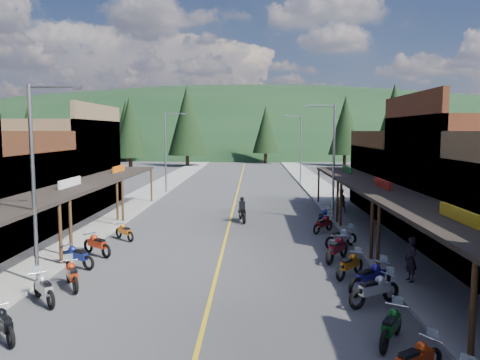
# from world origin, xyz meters

# --- Properties ---
(ground) EXTENTS (220.00, 220.00, 0.00)m
(ground) POSITION_xyz_m (0.00, 0.00, 0.00)
(ground) COLOR #38383A
(ground) RESTS_ON ground
(centerline) EXTENTS (0.15, 90.00, 0.01)m
(centerline) POSITION_xyz_m (0.00, 20.00, 0.01)
(centerline) COLOR gold
(centerline) RESTS_ON ground
(sidewalk_west) EXTENTS (3.40, 94.00, 0.15)m
(sidewalk_west) POSITION_xyz_m (-8.70, 20.00, 0.07)
(sidewalk_west) COLOR gray
(sidewalk_west) RESTS_ON ground
(sidewalk_east) EXTENTS (3.40, 94.00, 0.15)m
(sidewalk_east) POSITION_xyz_m (8.70, 20.00, 0.07)
(sidewalk_east) COLOR gray
(sidewalk_east) RESTS_ON ground
(shop_west_3) EXTENTS (10.90, 10.20, 8.20)m
(shop_west_3) POSITION_xyz_m (-13.78, 11.30, 3.52)
(shop_west_3) COLOR brown
(shop_west_3) RESTS_ON ground
(shop_east_2) EXTENTS (10.90, 9.00, 8.20)m
(shop_east_2) POSITION_xyz_m (13.78, 1.70, 3.52)
(shop_east_2) COLOR #562B19
(shop_east_2) RESTS_ON ground
(shop_east_3) EXTENTS (10.90, 10.20, 6.20)m
(shop_east_3) POSITION_xyz_m (13.75, 11.30, 2.53)
(shop_east_3) COLOR #4C2D16
(shop_east_3) RESTS_ON ground
(streetlight_0) EXTENTS (2.16, 0.18, 8.00)m
(streetlight_0) POSITION_xyz_m (-6.95, -6.00, 4.46)
(streetlight_0) COLOR gray
(streetlight_0) RESTS_ON ground
(streetlight_1) EXTENTS (2.16, 0.18, 8.00)m
(streetlight_1) POSITION_xyz_m (-6.95, 22.00, 4.46)
(streetlight_1) COLOR gray
(streetlight_1) RESTS_ON ground
(streetlight_2) EXTENTS (2.16, 0.18, 8.00)m
(streetlight_2) POSITION_xyz_m (6.95, 8.00, 4.46)
(streetlight_2) COLOR gray
(streetlight_2) RESTS_ON ground
(streetlight_3) EXTENTS (2.16, 0.18, 8.00)m
(streetlight_3) POSITION_xyz_m (6.95, 30.00, 4.46)
(streetlight_3) COLOR gray
(streetlight_3) RESTS_ON ground
(ridge_hill) EXTENTS (310.00, 140.00, 60.00)m
(ridge_hill) POSITION_xyz_m (0.00, 135.00, 0.00)
(ridge_hill) COLOR black
(ridge_hill) RESTS_ON ground
(pine_0) EXTENTS (5.04, 5.04, 11.00)m
(pine_0) POSITION_xyz_m (-40.00, 62.00, 6.48)
(pine_0) COLOR black
(pine_0) RESTS_ON ground
(pine_1) EXTENTS (5.88, 5.88, 12.50)m
(pine_1) POSITION_xyz_m (-24.00, 70.00, 7.24)
(pine_1) COLOR black
(pine_1) RESTS_ON ground
(pine_2) EXTENTS (6.72, 6.72, 14.00)m
(pine_2) POSITION_xyz_m (-10.00, 58.00, 7.99)
(pine_2) COLOR black
(pine_2) RESTS_ON ground
(pine_3) EXTENTS (5.04, 5.04, 11.00)m
(pine_3) POSITION_xyz_m (4.00, 66.00, 6.48)
(pine_3) COLOR black
(pine_3) RESTS_ON ground
(pine_4) EXTENTS (5.88, 5.88, 12.50)m
(pine_4) POSITION_xyz_m (18.00, 60.00, 7.24)
(pine_4) COLOR black
(pine_4) RESTS_ON ground
(pine_5) EXTENTS (6.72, 6.72, 14.00)m
(pine_5) POSITION_xyz_m (34.00, 72.00, 7.99)
(pine_5) COLOR black
(pine_5) RESTS_ON ground
(pine_7) EXTENTS (5.88, 5.88, 12.50)m
(pine_7) POSITION_xyz_m (-32.00, 76.00, 7.24)
(pine_7) COLOR black
(pine_7) RESTS_ON ground
(pine_8) EXTENTS (4.48, 4.48, 10.00)m
(pine_8) POSITION_xyz_m (-22.00, 40.00, 5.98)
(pine_8) COLOR black
(pine_8) RESTS_ON ground
(pine_9) EXTENTS (4.93, 4.93, 10.80)m
(pine_9) POSITION_xyz_m (24.00, 45.00, 6.38)
(pine_9) COLOR black
(pine_9) RESTS_ON ground
(pine_10) EXTENTS (5.38, 5.38, 11.60)m
(pine_10) POSITION_xyz_m (-18.00, 50.00, 6.78)
(pine_10) COLOR black
(pine_10) RESTS_ON ground
(pine_11) EXTENTS (5.82, 5.82, 12.40)m
(pine_11) POSITION_xyz_m (20.00, 38.00, 7.19)
(pine_11) COLOR black
(pine_11) RESTS_ON ground
(bike_west_3) EXTENTS (1.80, 1.86, 1.11)m
(bike_west_3) POSITION_xyz_m (-5.83, -10.93, 0.55)
(bike_west_3) COLOR black
(bike_west_3) RESTS_ON ground
(bike_west_4) EXTENTS (1.91, 2.04, 1.20)m
(bike_west_4) POSITION_xyz_m (-5.96, -7.94, 0.60)
(bike_west_4) COLOR #AEAEB4
(bike_west_4) RESTS_ON ground
(bike_west_5) EXTENTS (1.68, 2.17, 1.20)m
(bike_west_5) POSITION_xyz_m (-5.56, -6.34, 0.60)
(bike_west_5) COLOR #BA2F0D
(bike_west_5) RESTS_ON ground
(bike_west_6) EXTENTS (2.20, 1.61, 1.21)m
(bike_west_6) POSITION_xyz_m (-6.43, -3.58, 0.60)
(bike_west_6) COLOR navy
(bike_west_6) RESTS_ON ground
(bike_west_7) EXTENTS (2.18, 1.95, 1.26)m
(bike_west_7) POSITION_xyz_m (-6.21, -1.45, 0.63)
(bike_west_7) COLOR red
(bike_west_7) RESTS_ON ground
(bike_west_8) EXTENTS (1.75, 1.78, 1.07)m
(bike_west_8) POSITION_xyz_m (-5.75, 1.91, 0.53)
(bike_west_8) COLOR #CB650E
(bike_west_8) RESTS_ON ground
(bike_east_2) EXTENTS (2.05, 1.69, 1.16)m
(bike_east_2) POSITION_xyz_m (5.61, -12.89, 0.58)
(bike_east_2) COLOR #B3310C
(bike_east_2) RESTS_ON ground
(bike_east_3) EXTENTS (1.65, 2.15, 1.19)m
(bike_east_3) POSITION_xyz_m (5.61, -10.86, 0.59)
(bike_east_3) COLOR #0E4616
(bike_east_3) RESTS_ON ground
(bike_east_4) EXTENTS (2.31, 1.75, 1.27)m
(bike_east_4) POSITION_xyz_m (5.91, -7.83, 0.64)
(bike_east_4) COLOR #A9AAAE
(bike_east_4) RESTS_ON ground
(bike_east_5) EXTENTS (2.33, 2.04, 1.34)m
(bike_east_5) POSITION_xyz_m (6.09, -6.53, 0.67)
(bike_east_5) COLOR navy
(bike_east_5) RESTS_ON ground
(bike_east_6) EXTENTS (1.86, 1.97, 1.16)m
(bike_east_6) POSITION_xyz_m (5.71, -4.58, 0.58)
(bike_east_6) COLOR #B4610C
(bike_east_6) RESTS_ON ground
(bike_east_7) EXTENTS (1.92, 2.37, 1.33)m
(bike_east_7) POSITION_xyz_m (5.61, -2.08, 0.66)
(bike_east_7) COLOR maroon
(bike_east_7) RESTS_ON ground
(bike_east_8) EXTENTS (2.16, 1.71, 1.20)m
(bike_east_8) POSITION_xyz_m (6.29, 0.55, 0.60)
(bike_east_8) COLOR #9E9DA2
(bike_east_8) RESTS_ON ground
(bike_east_9) EXTENTS (1.83, 2.00, 1.17)m
(bike_east_9) POSITION_xyz_m (5.88, 4.21, 0.58)
(bike_east_9) COLOR maroon
(bike_east_9) RESTS_ON ground
(bike_east_10) EXTENTS (1.62, 2.33, 1.27)m
(bike_east_10) POSITION_xyz_m (6.20, 6.20, 0.64)
(bike_east_10) COLOR navy
(bike_east_10) RESTS_ON ground
(rider_on_bike) EXTENTS (1.16, 2.42, 1.77)m
(rider_on_bike) POSITION_xyz_m (0.84, 7.50, 0.71)
(rider_on_bike) COLOR black
(rider_on_bike) RESTS_ON ground
(pedestrian_east_a) EXTENTS (0.52, 0.72, 1.83)m
(pedestrian_east_a) POSITION_xyz_m (7.94, -5.54, 1.06)
(pedestrian_east_a) COLOR black
(pedestrian_east_a) RESTS_ON sidewalk_east
(pedestrian_east_b) EXTENTS (0.98, 0.75, 1.77)m
(pedestrian_east_b) POSITION_xyz_m (8.09, 10.41, 1.03)
(pedestrian_east_b) COLOR brown
(pedestrian_east_b) RESTS_ON sidewalk_east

